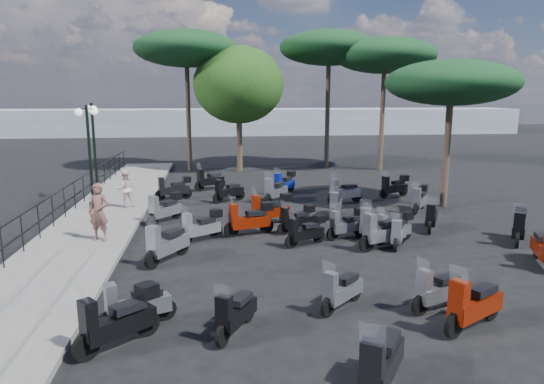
{
  "coord_description": "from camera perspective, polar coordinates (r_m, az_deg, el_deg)",
  "views": [
    {
      "loc": [
        -2.28,
        -14.82,
        4.59
      ],
      "look_at": [
        -0.22,
        2.07,
        1.2
      ],
      "focal_mm": 32.0,
      "sensor_mm": 36.0,
      "label": 1
    }
  ],
  "objects": [
    {
      "name": "scooter_21",
      "position": [
        16.3,
        11.03,
        -3.55
      ],
      "size": [
        0.87,
        1.65,
        1.38
      ],
      "rotation": [
        0.0,
        0.0,
        2.75
      ],
      "color": "black",
      "rests_on": "ground"
    },
    {
      "name": "scooter_20",
      "position": [
        15.45,
        14.56,
        -4.77
      ],
      "size": [
        0.84,
        1.4,
        1.21
      ],
      "rotation": [
        0.0,
        0.0,
        2.67
      ],
      "color": "black",
      "rests_on": "ground"
    },
    {
      "name": "scooter_31",
      "position": [
        16.5,
        2.92,
        -3.29
      ],
      "size": [
        1.39,
        0.81,
        1.19
      ],
      "rotation": [
        0.0,
        0.0,
        2.01
      ],
      "color": "black",
      "rests_on": "ground"
    },
    {
      "name": "scooter_10",
      "position": [
        21.13,
        0.4,
        0.1
      ],
      "size": [
        1.2,
        1.49,
        1.44
      ],
      "rotation": [
        0.0,
        0.0,
        2.48
      ],
      "color": "black",
      "rests_on": "ground"
    },
    {
      "name": "scooter_26",
      "position": [
        17.25,
        27.06,
        -3.63
      ],
      "size": [
        1.16,
        1.51,
        1.39
      ],
      "rotation": [
        0.0,
        0.0,
        2.52
      ],
      "color": "black",
      "rests_on": "ground"
    },
    {
      "name": "scooter_16",
      "position": [
        17.58,
        -0.18,
        -2.08
      ],
      "size": [
        1.72,
        0.8,
        1.41
      ],
      "rotation": [
        0.0,
        0.0,
        1.88
      ],
      "color": "black",
      "rests_on": "ground"
    },
    {
      "name": "scooter_8",
      "position": [
        15.67,
        -8.3,
        -4.07
      ],
      "size": [
        1.4,
        1.01,
        1.27
      ],
      "rotation": [
        0.0,
        0.0,
        2.15
      ],
      "color": "black",
      "rests_on": "ground"
    },
    {
      "name": "pine_2",
      "position": [
        30.67,
        -10.06,
        16.23
      ],
      "size": [
        6.28,
        6.28,
        8.46
      ],
      "color": "#38281E",
      "rests_on": "ground"
    },
    {
      "name": "woman",
      "position": [
        15.94,
        -19.71,
        -2.24
      ],
      "size": [
        0.76,
        0.62,
        1.8
      ],
      "primitive_type": "imported",
      "rotation": [
        0.0,
        0.0,
        -0.33
      ],
      "color": "brown",
      "rests_on": "sidewalk"
    },
    {
      "name": "sidewalk",
      "position": [
        18.87,
        -19.7,
        -3.25
      ],
      "size": [
        3.0,
        30.0,
        0.15
      ],
      "primitive_type": "cube",
      "color": "#5F5C5A",
      "rests_on": "ground"
    },
    {
      "name": "scooter_14",
      "position": [
        15.86,
        14.12,
        -4.15
      ],
      "size": [
        1.47,
        0.81,
        1.24
      ],
      "rotation": [
        0.0,
        0.0,
        1.97
      ],
      "color": "black",
      "rests_on": "ground"
    },
    {
      "name": "scooter_27",
      "position": [
        17.66,
        18.24,
        -2.88
      ],
      "size": [
        0.92,
        1.46,
        1.29
      ],
      "rotation": [
        0.0,
        0.0,
        2.64
      ],
      "color": "black",
      "rests_on": "ground"
    },
    {
      "name": "scooter_13",
      "position": [
        10.86,
        8.16,
        -11.4
      ],
      "size": [
        1.19,
        1.1,
        1.22
      ],
      "rotation": [
        0.0,
        0.0,
        2.31
      ],
      "color": "black",
      "rests_on": "ground"
    },
    {
      "name": "broadleaf_tree",
      "position": [
        29.74,
        -3.94,
        12.45
      ],
      "size": [
        5.43,
        5.43,
        7.54
      ],
      "color": "#38281E",
      "rests_on": "ground"
    },
    {
      "name": "scooter_22",
      "position": [
        18.78,
        7.48,
        -1.53
      ],
      "size": [
        0.82,
        1.59,
        1.33
      ],
      "rotation": [
        0.0,
        0.0,
        2.76
      ],
      "color": "black",
      "rests_on": "ground"
    },
    {
      "name": "railing",
      "position": [
        18.83,
        -23.85,
        -1.02
      ],
      "size": [
        0.04,
        26.04,
        1.1
      ],
      "color": "black",
      "rests_on": "sidewalk"
    },
    {
      "name": "scooter_4",
      "position": [
        22.13,
        -11.5,
        0.4
      ],
      "size": [
        1.64,
        0.75,
        1.34
      ],
      "rotation": [
        0.0,
        0.0,
        1.87
      ],
      "color": "black",
      "rests_on": "ground"
    },
    {
      "name": "scooter_3",
      "position": [
        18.23,
        -12.47,
        -1.93
      ],
      "size": [
        1.22,
        1.41,
        1.36
      ],
      "rotation": [
        0.0,
        0.0,
        2.45
      ],
      "color": "black",
      "rests_on": "ground"
    },
    {
      "name": "scooter_28",
      "position": [
        20.33,
        16.96,
        -0.84
      ],
      "size": [
        1.13,
        1.42,
        1.32
      ],
      "rotation": [
        0.0,
        0.0,
        2.5
      ],
      "color": "black",
      "rests_on": "ground"
    },
    {
      "name": "lamp_post_2",
      "position": [
        22.12,
        -20.18,
        5.2
      ],
      "size": [
        0.64,
        1.16,
        4.15
      ],
      "rotation": [
        0.0,
        0.0,
        0.38
      ],
      "color": "black",
      "rests_on": "sidewalk"
    },
    {
      "name": "scooter_32",
      "position": [
        16.22,
        -2.64,
        -3.24
      ],
      "size": [
        1.72,
        0.8,
        1.41
      ],
      "rotation": [
        0.0,
        0.0,
        1.88
      ],
      "color": "black",
      "rests_on": "ground"
    },
    {
      "name": "scooter_30",
      "position": [
        16.04,
        8.8,
        -3.77
      ],
      "size": [
        1.47,
        0.81,
        1.24
      ],
      "rotation": [
        0.0,
        0.0,
        1.97
      ],
      "color": "black",
      "rests_on": "ground"
    },
    {
      "name": "scooter_11",
      "position": [
        24.13,
        -7.38,
        1.38
      ],
      "size": [
        1.53,
        1.07,
        1.4
      ],
      "rotation": [
        0.0,
        0.0,
        2.14
      ],
      "color": "black",
      "rests_on": "ground"
    },
    {
      "name": "scooter_5",
      "position": [
        21.34,
        -5.18,
        0.05
      ],
      "size": [
        1.45,
        0.99,
        1.31
      ],
      "rotation": [
        0.0,
        0.0,
        2.13
      ],
      "color": "black",
      "rests_on": "ground"
    },
    {
      "name": "pine_0",
      "position": [
        31.59,
        6.71,
        16.46
      ],
      "size": [
        6.23,
        6.23,
        8.61
      ],
      "color": "#38281E",
      "rests_on": "ground"
    },
    {
      "name": "pedestrian_far",
      "position": [
        20.43,
        -16.9,
        0.37
      ],
      "size": [
        0.87,
        0.76,
        1.5
      ],
      "primitive_type": "imported",
      "rotation": [
        0.0,
        0.0,
        3.44
      ],
      "color": "beige",
      "rests_on": "sidewalk"
    },
    {
      "name": "pine_3",
      "position": [
        21.28,
        20.37,
        11.92
      ],
      "size": [
        5.31,
        5.31,
        6.04
      ],
      "color": "#38281E",
      "rests_on": "ground"
    },
    {
      "name": "scooter_0",
      "position": [
        10.34,
        -15.79,
        -12.81
      ],
      "size": [
        1.51,
        0.84,
        1.28
      ],
      "rotation": [
        0.0,
        0.0,
        2.0
      ],
      "color": "black",
      "rests_on": "ground"
    },
    {
      "name": "scooter_29",
      "position": [
        22.92,
        14.19,
        0.6
      ],
      "size": [
        1.56,
        0.77,
        1.29
      ],
      "rotation": [
        0.0,
        0.0,
        1.91
      ],
      "color": "black",
      "rests_on": "ground"
    },
    {
      "name": "ground",
      "position": [
        15.68,
        1.71,
        -5.75
      ],
      "size": [
        120.0,
        120.0,
        0.0
      ],
      "primitive_type": "plane",
      "color": "black",
      "rests_on": "ground"
    },
    {
      "name": "lamp_post_1",
      "position": [
        20.43,
        -20.68,
        4.61
      ],
      "size": [
        0.66,
        1.12,
        4.09
      ],
      "rotation": [
        0.0,
        0.0,
        -0.42
      ],
      "color": "black",
      "rests_on": "sidewalk"
    },
    {
      "name": "scooter_9",
      "position": [
        15.12,
        4.01,
        -4.67
      ],
      "size": [
        1.39,
        0.81,
        1.19
      ],
      "rotation": [
        0.0,
        0.0,
        2.01
      ],
      "color": "black",
      "rests_on": "ground"
    },
    {
      "name": "scooter_12",
      "position": [
        10.64,
        22.58,
        -12.21
      ],
      "size": [
        1.64,
        1.05,
        1.45
      ],
      "rotation": [
        0.0,
        0.0,
        2.09
      ],
      "color": "black",
      "rests_on": "ground"
    },
    {
      "name": "scooter_19",
      "position": [
        11.29,
        18.98,
        -10.93
      ],
      "size": [
        1.5,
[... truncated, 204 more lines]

